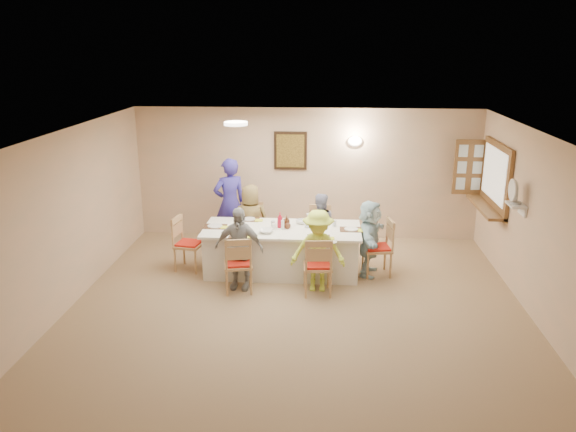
# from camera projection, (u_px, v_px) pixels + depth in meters

# --- Properties ---
(ground) EXTENTS (7.00, 7.00, 0.00)m
(ground) POSITION_uv_depth(u_px,v_px,m) (295.00, 319.00, 7.72)
(ground) COLOR #917253
(room_walls) EXTENTS (7.00, 7.00, 7.00)m
(room_walls) POSITION_uv_depth(u_px,v_px,m) (296.00, 214.00, 7.28)
(room_walls) COLOR #C2A88B
(room_walls) RESTS_ON ground
(wall_picture) EXTENTS (0.62, 0.05, 0.72)m
(wall_picture) POSITION_uv_depth(u_px,v_px,m) (290.00, 151.00, 10.54)
(wall_picture) COLOR black
(wall_picture) RESTS_ON room_walls
(wall_sconce) EXTENTS (0.26, 0.09, 0.18)m
(wall_sconce) POSITION_uv_depth(u_px,v_px,m) (355.00, 141.00, 10.38)
(wall_sconce) COLOR white
(wall_sconce) RESTS_ON room_walls
(ceiling_light) EXTENTS (0.36, 0.36, 0.05)m
(ceiling_light) POSITION_uv_depth(u_px,v_px,m) (236.00, 123.00, 8.49)
(ceiling_light) COLOR white
(ceiling_light) RESTS_ON room_walls
(serving_hatch) EXTENTS (0.06, 1.50, 1.15)m
(serving_hatch) POSITION_uv_depth(u_px,v_px,m) (496.00, 177.00, 9.35)
(serving_hatch) COLOR brown
(serving_hatch) RESTS_ON room_walls
(hatch_sill) EXTENTS (0.30, 1.50, 0.05)m
(hatch_sill) POSITION_uv_depth(u_px,v_px,m) (485.00, 207.00, 9.51)
(hatch_sill) COLOR brown
(hatch_sill) RESTS_ON room_walls
(shutter_door) EXTENTS (0.55, 0.04, 1.00)m
(shutter_door) POSITION_uv_depth(u_px,v_px,m) (469.00, 167.00, 10.09)
(shutter_door) COLOR brown
(shutter_door) RESTS_ON room_walls
(fan_shelf) EXTENTS (0.22, 0.36, 0.03)m
(fan_shelf) POSITION_uv_depth(u_px,v_px,m) (516.00, 205.00, 8.10)
(fan_shelf) COLOR white
(fan_shelf) RESTS_ON room_walls
(desk_fan) EXTENTS (0.30, 0.30, 0.28)m
(desk_fan) POSITION_uv_depth(u_px,v_px,m) (515.00, 195.00, 8.06)
(desk_fan) COLOR #A5A5A8
(desk_fan) RESTS_ON fan_shelf
(dining_table) EXTENTS (2.55, 1.08, 0.76)m
(dining_table) POSITION_uv_depth(u_px,v_px,m) (282.00, 250.00, 9.22)
(dining_table) COLOR white
(dining_table) RESTS_ON ground
(chair_back_left) EXTENTS (0.47, 0.47, 0.92)m
(chair_back_left) POSITION_uv_depth(u_px,v_px,m) (252.00, 229.00, 10.00)
(chair_back_left) COLOR tan
(chair_back_left) RESTS_ON ground
(chair_back_right) EXTENTS (0.44, 0.44, 0.90)m
(chair_back_right) POSITION_uv_depth(u_px,v_px,m) (319.00, 231.00, 9.92)
(chair_back_right) COLOR tan
(chair_back_right) RESTS_ON ground
(chair_front_left) EXTENTS (0.51, 0.51, 0.91)m
(chair_front_left) POSITION_uv_depth(u_px,v_px,m) (238.00, 263.00, 8.47)
(chair_front_left) COLOR tan
(chair_front_left) RESTS_ON ground
(chair_front_right) EXTENTS (0.48, 0.48, 0.92)m
(chair_front_right) POSITION_uv_depth(u_px,v_px,m) (318.00, 265.00, 8.39)
(chair_front_right) COLOR tan
(chair_front_right) RESTS_ON ground
(chair_left_end) EXTENTS (0.51, 0.51, 0.92)m
(chair_left_end) POSITION_uv_depth(u_px,v_px,m) (189.00, 243.00, 9.30)
(chair_left_end) COLOR tan
(chair_left_end) RESTS_ON ground
(chair_right_end) EXTENTS (0.52, 0.52, 0.94)m
(chair_right_end) POSITION_uv_depth(u_px,v_px,m) (377.00, 247.00, 9.08)
(chair_right_end) COLOR tan
(chair_right_end) RESTS_ON ground
(diner_back_left) EXTENTS (0.71, 0.52, 1.31)m
(diner_back_left) POSITION_uv_depth(u_px,v_px,m) (251.00, 221.00, 9.82)
(diner_back_left) COLOR brown
(diner_back_left) RESTS_ON ground
(diner_back_right) EXTENTS (0.66, 0.56, 1.17)m
(diner_back_right) POSITION_uv_depth(u_px,v_px,m) (319.00, 226.00, 9.76)
(diner_back_right) COLOR #8D8FB3
(diner_back_right) RESTS_ON ground
(diner_front_left) EXTENTS (0.85, 0.54, 1.30)m
(diner_front_left) POSITION_uv_depth(u_px,v_px,m) (239.00, 248.00, 8.53)
(diner_front_left) COLOR #A1A1A1
(diner_front_left) RESTS_ON ground
(diner_front_right) EXTENTS (0.84, 0.49, 1.28)m
(diner_front_right) POSITION_uv_depth(u_px,v_px,m) (318.00, 251.00, 8.45)
(diner_front_right) COLOR #DFFC4C
(diner_front_right) RESTS_ON ground
(diner_right_end) EXTENTS (1.30, 0.79, 1.25)m
(diner_right_end) POSITION_uv_depth(u_px,v_px,m) (370.00, 238.00, 9.05)
(diner_right_end) COLOR #C7EBF4
(diner_right_end) RESTS_ON ground
(caregiver) EXTENTS (0.95, 0.92, 1.67)m
(caregiver) POSITION_uv_depth(u_px,v_px,m) (230.00, 203.00, 10.25)
(caregiver) COLOR #3830A0
(caregiver) RESTS_ON ground
(placemat_fl) EXTENTS (0.37, 0.28, 0.01)m
(placemat_fl) POSITION_uv_depth(u_px,v_px,m) (241.00, 236.00, 8.74)
(placemat_fl) COLOR #472B19
(placemat_fl) RESTS_ON dining_table
(plate_fl) EXTENTS (0.23, 0.23, 0.01)m
(plate_fl) POSITION_uv_depth(u_px,v_px,m) (241.00, 235.00, 8.74)
(plate_fl) COLOR white
(plate_fl) RESTS_ON dining_table
(napkin_fl) EXTENTS (0.15, 0.15, 0.01)m
(napkin_fl) POSITION_uv_depth(u_px,v_px,m) (252.00, 236.00, 8.68)
(napkin_fl) COLOR yellow
(napkin_fl) RESTS_ON dining_table
(placemat_fr) EXTENTS (0.35, 0.26, 0.01)m
(placemat_fr) POSITION_uv_depth(u_px,v_px,m) (318.00, 237.00, 8.66)
(placemat_fr) COLOR #472B19
(placemat_fr) RESTS_ON dining_table
(plate_fr) EXTENTS (0.23, 0.23, 0.01)m
(plate_fr) POSITION_uv_depth(u_px,v_px,m) (318.00, 237.00, 8.66)
(plate_fr) COLOR white
(plate_fr) RESTS_ON dining_table
(napkin_fr) EXTENTS (0.13, 0.13, 0.01)m
(napkin_fr) POSITION_uv_depth(u_px,v_px,m) (330.00, 238.00, 8.60)
(napkin_fr) COLOR yellow
(napkin_fr) RESTS_ON dining_table
(placemat_bl) EXTENTS (0.35, 0.26, 0.01)m
(placemat_bl) POSITION_uv_depth(u_px,v_px,m) (249.00, 219.00, 9.54)
(placemat_bl) COLOR #472B19
(placemat_bl) RESTS_ON dining_table
(plate_bl) EXTENTS (0.22, 0.22, 0.01)m
(plate_bl) POSITION_uv_depth(u_px,v_px,m) (249.00, 219.00, 9.54)
(plate_bl) COLOR white
(plate_bl) RESTS_ON dining_table
(napkin_bl) EXTENTS (0.13, 0.13, 0.01)m
(napkin_bl) POSITION_uv_depth(u_px,v_px,m) (259.00, 220.00, 9.48)
(napkin_bl) COLOR yellow
(napkin_bl) RESTS_ON dining_table
(placemat_br) EXTENTS (0.37, 0.27, 0.01)m
(placemat_br) POSITION_uv_depth(u_px,v_px,m) (319.00, 221.00, 9.46)
(placemat_br) COLOR #472B19
(placemat_br) RESTS_ON dining_table
(plate_br) EXTENTS (0.24, 0.24, 0.02)m
(plate_br) POSITION_uv_depth(u_px,v_px,m) (319.00, 220.00, 9.46)
(plate_br) COLOR white
(plate_br) RESTS_ON dining_table
(napkin_br) EXTENTS (0.13, 0.13, 0.01)m
(napkin_br) POSITION_uv_depth(u_px,v_px,m) (330.00, 222.00, 9.40)
(napkin_br) COLOR yellow
(napkin_br) RESTS_ON dining_table
(placemat_le) EXTENTS (0.37, 0.28, 0.01)m
(placemat_le) POSITION_uv_depth(u_px,v_px,m) (215.00, 227.00, 9.18)
(placemat_le) COLOR #472B19
(placemat_le) RESTS_ON dining_table
(plate_le) EXTENTS (0.24, 0.24, 0.02)m
(plate_le) POSITION_uv_depth(u_px,v_px,m) (215.00, 226.00, 9.17)
(plate_le) COLOR white
(plate_le) RESTS_ON dining_table
(napkin_le) EXTENTS (0.14, 0.14, 0.01)m
(napkin_le) POSITION_uv_depth(u_px,v_px,m) (225.00, 227.00, 9.12)
(napkin_le) COLOR yellow
(napkin_le) RESTS_ON dining_table
(placemat_re) EXTENTS (0.37, 0.27, 0.01)m
(placemat_re) POSITION_uv_depth(u_px,v_px,m) (351.00, 230.00, 9.03)
(placemat_re) COLOR #472B19
(placemat_re) RESTS_ON dining_table
(plate_re) EXTENTS (0.22, 0.22, 0.01)m
(plate_re) POSITION_uv_depth(u_px,v_px,m) (351.00, 229.00, 9.02)
(plate_re) COLOR white
(plate_re) RESTS_ON dining_table
(napkin_re) EXTENTS (0.15, 0.15, 0.01)m
(napkin_re) POSITION_uv_depth(u_px,v_px,m) (363.00, 230.00, 8.97)
(napkin_re) COLOR yellow
(napkin_re) RESTS_ON dining_table
(teacup_a) EXTENTS (0.12, 0.12, 0.08)m
(teacup_a) POSITION_uv_depth(u_px,v_px,m) (230.00, 232.00, 8.81)
(teacup_a) COLOR white
(teacup_a) RESTS_ON dining_table
(teacup_b) EXTENTS (0.17, 0.17, 0.09)m
(teacup_b) POSITION_uv_depth(u_px,v_px,m) (309.00, 216.00, 9.58)
(teacup_b) COLOR white
(teacup_b) RESTS_ON dining_table
(bowl_a) EXTENTS (0.29, 0.29, 0.06)m
(bowl_a) POSITION_uv_depth(u_px,v_px,m) (266.00, 231.00, 8.87)
(bowl_a) COLOR white
(bowl_a) RESTS_ON dining_table
(bowl_b) EXTENTS (0.20, 0.20, 0.06)m
(bowl_b) POSITION_uv_depth(u_px,v_px,m) (302.00, 222.00, 9.33)
(bowl_b) COLOR white
(bowl_b) RESTS_ON dining_table
(condiment_ketchup) EXTENTS (0.11, 0.11, 0.25)m
(condiment_ketchup) POSITION_uv_depth(u_px,v_px,m) (280.00, 220.00, 9.11)
(condiment_ketchup) COLOR red
(condiment_ketchup) RESTS_ON dining_table
(condiment_brown) EXTENTS (0.14, 0.14, 0.19)m
(condiment_brown) POSITION_uv_depth(u_px,v_px,m) (286.00, 221.00, 9.14)
(condiment_brown) COLOR #532A16
(condiment_brown) RESTS_ON dining_table
(condiment_malt) EXTENTS (0.14, 0.14, 0.14)m
(condiment_malt) POSITION_uv_depth(u_px,v_px,m) (288.00, 224.00, 9.07)
(condiment_malt) COLOR #532A16
(condiment_malt) RESTS_ON dining_table
(drinking_glass) EXTENTS (0.07, 0.07, 0.10)m
(drinking_glass) POSITION_uv_depth(u_px,v_px,m) (273.00, 224.00, 9.15)
(drinking_glass) COLOR silver
(drinking_glass) RESTS_ON dining_table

